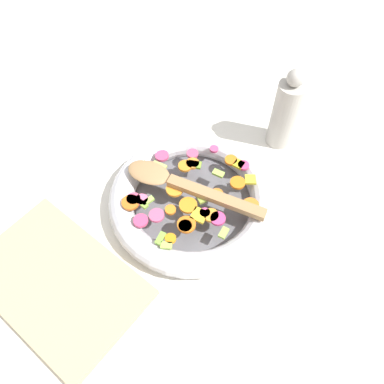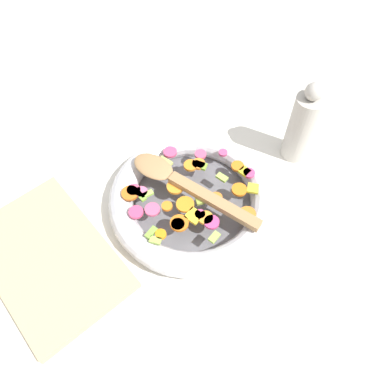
{
  "view_description": "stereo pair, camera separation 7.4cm",
  "coord_description": "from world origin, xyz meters",
  "px_view_note": "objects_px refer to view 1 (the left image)",
  "views": [
    {
      "loc": [
        0.26,
        -0.32,
        0.67
      ],
      "look_at": [
        0.0,
        0.0,
        0.05
      ],
      "focal_mm": 35.0,
      "sensor_mm": 36.0,
      "label": 1
    },
    {
      "loc": [
        0.31,
        -0.27,
        0.67
      ],
      "look_at": [
        0.0,
        0.0,
        0.05
      ],
      "focal_mm": 35.0,
      "sensor_mm": 36.0,
      "label": 2
    }
  ],
  "objects_px": {
    "wooden_spoon": "(179,184)",
    "cutting_board": "(58,282)",
    "pepper_mill": "(286,112)",
    "skillet": "(192,200)"
  },
  "relations": [
    {
      "from": "skillet",
      "to": "cutting_board",
      "type": "xyz_separation_m",
      "value": [
        -0.08,
        -0.29,
        -0.01
      ]
    },
    {
      "from": "wooden_spoon",
      "to": "cutting_board",
      "type": "relative_size",
      "value": 0.93
    },
    {
      "from": "pepper_mill",
      "to": "wooden_spoon",
      "type": "bearing_deg",
      "value": -104.61
    },
    {
      "from": "skillet",
      "to": "wooden_spoon",
      "type": "distance_m",
      "value": 0.05
    },
    {
      "from": "wooden_spoon",
      "to": "cutting_board",
      "type": "height_order",
      "value": "wooden_spoon"
    },
    {
      "from": "pepper_mill",
      "to": "cutting_board",
      "type": "relative_size",
      "value": 0.64
    },
    {
      "from": "skillet",
      "to": "pepper_mill",
      "type": "relative_size",
      "value": 1.7
    },
    {
      "from": "wooden_spoon",
      "to": "pepper_mill",
      "type": "distance_m",
      "value": 0.29
    },
    {
      "from": "cutting_board",
      "to": "pepper_mill",
      "type": "bearing_deg",
      "value": 76.78
    },
    {
      "from": "pepper_mill",
      "to": "cutting_board",
      "type": "distance_m",
      "value": 0.57
    }
  ]
}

